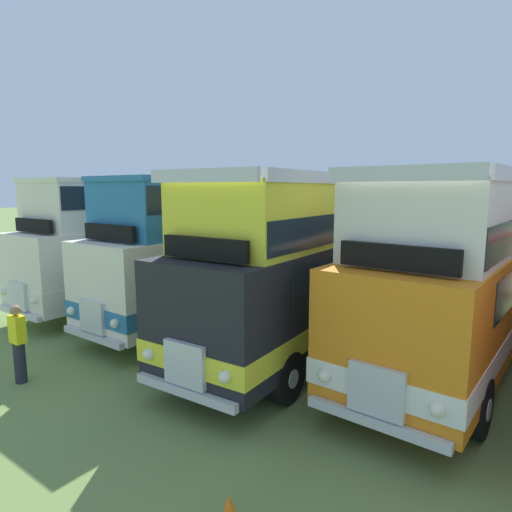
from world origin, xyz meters
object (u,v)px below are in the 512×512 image
bus_second_in_row (229,240)px  bus_third_in_row (325,253)px  bus_first_in_row (157,234)px  marshal_person (18,343)px  bus_fourth_in_row (467,263)px

bus_second_in_row → bus_third_in_row: 3.60m
bus_first_in_row → marshal_person: bus_first_in_row is taller
bus_third_in_row → bus_second_in_row: bearing=178.3°
bus_second_in_row → bus_first_in_row: bearing=178.7°
bus_second_in_row → bus_third_in_row: (3.60, -0.11, -0.11)m
marshal_person → bus_second_in_row: bearing=87.6°
bus_third_in_row → bus_fourth_in_row: 3.64m
bus_second_in_row → marshal_person: 7.09m
bus_third_in_row → marshal_person: 7.96m
bus_first_in_row → marshal_person: bearing=-64.6°
marshal_person → bus_first_in_row: bearing=115.4°
bus_first_in_row → bus_second_in_row: size_ratio=1.02×
bus_second_in_row → marshal_person: (-0.28, -6.90, -1.58)m
bus_second_in_row → bus_fourth_in_row: bus_fourth_in_row is taller
bus_second_in_row → marshal_person: bearing=-92.4°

